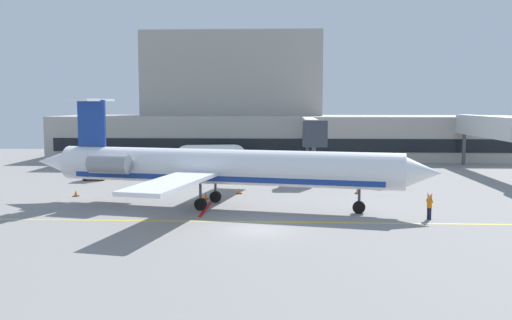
{
  "coord_description": "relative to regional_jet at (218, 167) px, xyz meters",
  "views": [
    {
      "loc": [
        1.45,
        -34.3,
        7.88
      ],
      "look_at": [
        -0.89,
        13.53,
        3.0
      ],
      "focal_mm": 39.24,
      "sensor_mm": 36.0,
      "label": 1
    }
  ],
  "objects": [
    {
      "name": "pushback_tractor",
      "position": [
        14.53,
        11.37,
        -2.11
      ],
      "size": [
        3.24,
        3.6,
        2.08
      ],
      "color": "silver",
      "rests_on": "ground"
    },
    {
      "name": "terminal_building",
      "position": [
        2.68,
        40.53,
        3.25
      ],
      "size": [
        66.47,
        15.36,
        18.28
      ],
      "color": "#ADA89E",
      "rests_on": "ground"
    },
    {
      "name": "ground",
      "position": [
        3.51,
        -7.64,
        -3.1
      ],
      "size": [
        120.0,
        120.0,
        0.11
      ],
      "color": "gray"
    },
    {
      "name": "safety_cone_delta",
      "position": [
        -12.63,
        4.16,
        -2.8
      ],
      "size": [
        0.47,
        0.47,
        0.55
      ],
      "color": "orange",
      "rests_on": "ground"
    },
    {
      "name": "baggage_tug",
      "position": [
        -14.41,
        14.71,
        -2.11
      ],
      "size": [
        2.16,
        3.71,
        2.03
      ],
      "color": "#E5B20C",
      "rests_on": "ground"
    },
    {
      "name": "jet_bridge_west",
      "position": [
        8.09,
        21.9,
        1.77
      ],
      "size": [
        2.4,
        19.46,
        6.2
      ],
      "color": "silver",
      "rests_on": "ground"
    },
    {
      "name": "safety_cone_alpha",
      "position": [
        -1.43,
        3.34,
        -2.8
      ],
      "size": [
        0.47,
        0.47,
        0.55
      ],
      "color": "orange",
      "rests_on": "ground"
    },
    {
      "name": "safety_cone_bravo",
      "position": [
        1.14,
        6.12,
        -2.8
      ],
      "size": [
        0.47,
        0.47,
        0.55
      ],
      "color": "orange",
      "rests_on": "ground"
    },
    {
      "name": "marshaller",
      "position": [
        14.89,
        -4.02,
        -2.14
      ],
      "size": [
        0.34,
        0.82,
        1.8
      ],
      "color": "#191E33",
      "rests_on": "ground"
    },
    {
      "name": "fuel_tank",
      "position": [
        -3.72,
        24.65,
        -1.44
      ],
      "size": [
        8.33,
        3.53,
        2.9
      ],
      "color": "white",
      "rests_on": "ground"
    },
    {
      "name": "jet_bridge_east",
      "position": [
        28.17,
        20.9,
        2.11
      ],
      "size": [
        2.4,
        21.43,
        6.54
      ],
      "color": "silver",
      "rests_on": "ground"
    },
    {
      "name": "regional_jet",
      "position": [
        0.0,
        0.0,
        0.0
      ],
      "size": [
        31.67,
        23.17,
        8.23
      ],
      "color": "white",
      "rests_on": "ground"
    },
    {
      "name": "safety_cone_charlie",
      "position": [
        11.48,
        6.79,
        -2.8
      ],
      "size": [
        0.47,
        0.47,
        0.55
      ],
      "color": "orange",
      "rests_on": "ground"
    }
  ]
}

